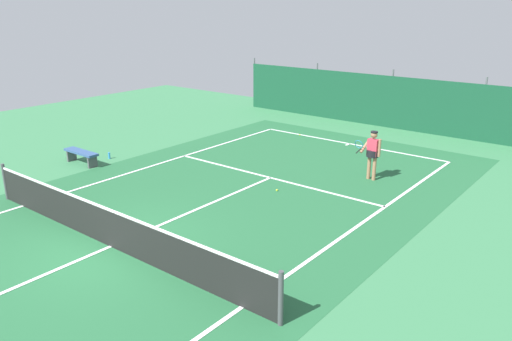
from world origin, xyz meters
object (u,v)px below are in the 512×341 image
object	(u,v)px
tennis_player	(372,152)
tennis_ball_near_player	(300,135)
tennis_net	(109,227)
water_bottle	(109,156)
tennis_ball_midcourt	(277,190)
courtside_bench	(81,154)

from	to	relation	value
tennis_player	tennis_ball_near_player	size ratio (longest dim) A/B	24.85
tennis_net	tennis_player	distance (m)	8.78
tennis_net	tennis_ball_near_player	xyz separation A→B (m)	(-2.40, 11.78, -0.48)
tennis_player	water_bottle	xyz separation A→B (m)	(-8.78, -3.93, -0.84)
tennis_player	tennis_ball_midcourt	world-z (taller)	tennis_player
tennis_net	tennis_ball_midcourt	bearing A→B (deg)	80.74
tennis_ball_midcourt	courtside_bench	world-z (taller)	courtside_bench
tennis_net	tennis_ball_midcourt	world-z (taller)	tennis_net
water_bottle	tennis_ball_midcourt	bearing A→B (deg)	9.07
tennis_ball_midcourt	water_bottle	xyz separation A→B (m)	(-6.99, -1.12, 0.09)
tennis_player	courtside_bench	size ratio (longest dim) A/B	1.03
tennis_ball_near_player	tennis_ball_midcourt	bearing A→B (deg)	-62.12
tennis_ball_near_player	water_bottle	xyz separation A→B (m)	(-3.68, -7.36, 0.09)
tennis_ball_near_player	courtside_bench	world-z (taller)	courtside_bench
tennis_ball_midcourt	courtside_bench	xyz separation A→B (m)	(-7.21, -2.13, 0.34)
water_bottle	tennis_player	bearing A→B (deg)	24.13
tennis_ball_midcourt	tennis_ball_near_player	bearing A→B (deg)	117.88
tennis_ball_midcourt	courtside_bench	distance (m)	7.53
tennis_net	water_bottle	distance (m)	7.53
tennis_net	tennis_ball_midcourt	size ratio (longest dim) A/B	153.33
tennis_ball_near_player	water_bottle	bearing A→B (deg)	-116.57
tennis_player	tennis_ball_midcourt	distance (m)	3.46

